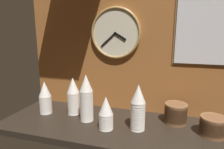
% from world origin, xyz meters
% --- Properties ---
extents(ground_plane, '(1.60, 0.56, 0.04)m').
position_xyz_m(ground_plane, '(0.00, 0.00, -0.02)').
color(ground_plane, black).
extents(wall_tiled_back, '(1.60, 0.03, 1.05)m').
position_xyz_m(wall_tiled_back, '(0.00, 0.27, 0.53)').
color(wall_tiled_back, '#A3602D').
rests_on(wall_tiled_back, ground_plane).
extents(cup_stack_center_left, '(0.09, 0.09, 0.31)m').
position_xyz_m(cup_stack_center_left, '(-0.26, -0.01, 0.15)').
color(cup_stack_center_left, white).
rests_on(cup_stack_center_left, ground_plane).
extents(cup_stack_center, '(0.09, 0.09, 0.20)m').
position_xyz_m(cup_stack_center, '(-0.10, -0.08, 0.10)').
color(cup_stack_center, white).
rests_on(cup_stack_center, ground_plane).
extents(cup_stack_left, '(0.09, 0.09, 0.26)m').
position_xyz_m(cup_stack_left, '(-0.39, 0.07, 0.13)').
color(cup_stack_left, white).
rests_on(cup_stack_left, ground_plane).
extents(cup_stack_far_left, '(0.09, 0.09, 0.23)m').
position_xyz_m(cup_stack_far_left, '(-0.59, 0.02, 0.12)').
color(cup_stack_far_left, white).
rests_on(cup_stack_far_left, ground_plane).
extents(cup_stack_center_right, '(0.09, 0.09, 0.28)m').
position_xyz_m(cup_stack_center_right, '(0.08, -0.03, 0.14)').
color(cup_stack_center_right, white).
rests_on(cup_stack_center_right, ground_plane).
extents(bowl_stack_right, '(0.14, 0.14, 0.13)m').
position_xyz_m(bowl_stack_right, '(0.30, 0.12, 0.07)').
color(bowl_stack_right, brown).
rests_on(bowl_stack_right, ground_plane).
extents(bowl_stack_far_right, '(0.14, 0.14, 0.11)m').
position_xyz_m(bowl_stack_far_right, '(0.50, 0.01, 0.06)').
color(bowl_stack_far_right, brown).
rests_on(bowl_stack_far_right, ground_plane).
extents(wall_clock, '(0.36, 0.03, 0.36)m').
position_xyz_m(wall_clock, '(-0.13, 0.23, 0.56)').
color(wall_clock, beige).
extents(menu_board, '(0.35, 0.01, 0.44)m').
position_xyz_m(menu_board, '(0.43, 0.24, 0.58)').
color(menu_board, olive).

